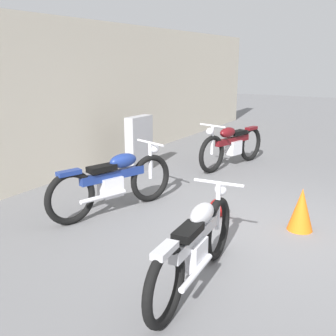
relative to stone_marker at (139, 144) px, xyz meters
name	(u,v)px	position (x,y,z in m)	size (l,w,h in m)	color
ground_plane	(266,233)	(-1.61, -3.01, -0.53)	(40.00, 40.00, 0.00)	slate
building_wall	(31,103)	(-1.61, 1.04, 0.87)	(18.00, 0.30, 2.80)	beige
stone_marker	(139,144)	(0.00, 0.00, 0.00)	(0.62, 0.20, 1.06)	#9E9EA3
helmet	(218,208)	(-1.39, -2.26, -0.41)	(0.25, 0.25, 0.25)	maroon
traffic_cone	(301,209)	(-1.29, -3.34, -0.26)	(0.32, 0.32, 0.55)	orange
motorcycle_silver	(196,245)	(-3.13, -2.78, -0.11)	(1.94, 0.54, 0.87)	black
motorcycle_maroon	(232,145)	(1.23, -1.40, -0.09)	(2.02, 0.72, 0.92)	black
motorcycle_blue	(114,181)	(-1.96, -0.92, -0.09)	(1.99, 0.84, 0.92)	black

